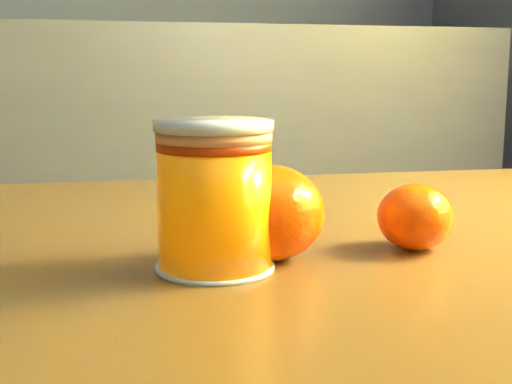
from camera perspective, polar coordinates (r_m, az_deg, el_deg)
name	(u,v)px	position (r m, az deg, el deg)	size (l,w,h in m)	color
table	(287,351)	(0.57, 2.46, -12.60)	(0.99, 0.75, 0.69)	brown
juice_glass	(215,197)	(0.47, -3.34, -0.39)	(0.08, 0.08, 0.10)	orange
orange_front	(271,213)	(0.49, 1.21, -1.65)	(0.07, 0.07, 0.07)	#FF4E05
orange_back	(415,217)	(0.53, 12.60, -1.96)	(0.06, 0.06, 0.05)	#FF4E05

